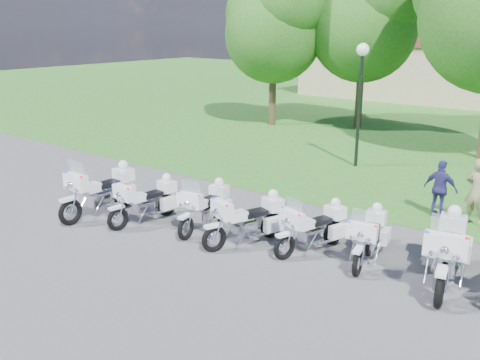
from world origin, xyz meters
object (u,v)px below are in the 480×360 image
Objects in this scene: motorcycle_4 at (314,227)px; bystander_a at (477,192)px; lamp_post at (361,75)px; motorcycle_3 at (249,219)px; motorcycle_6 at (448,250)px; motorcycle_0 at (102,190)px; motorcycle_2 at (206,206)px; motorcycle_1 at (147,200)px; bystander_c at (440,189)px; motorcycle_5 at (369,236)px.

motorcycle_4 is 1.16× the size of bystander_a.
lamp_post is at bearing -53.59° from motorcycle_4.
motorcycle_6 is at bearing -148.92° from motorcycle_3.
motorcycle_3 is 1.22× the size of bystander_a.
lamp_post is (3.15, 9.00, 2.60)m from motorcycle_0.
motorcycle_1 is at bearing 12.60° from motorcycle_2.
motorcycle_1 is 1.38× the size of bystander_c.
motorcycle_1 reaches higher than motorcycle_2.
motorcycle_0 is at bearing 9.41° from motorcycle_2.
motorcycle_2 is at bearing -151.78° from motorcycle_1.
motorcycle_5 is at bearing -178.47° from motorcycle_2.
motorcycle_1 is 1.05× the size of motorcycle_5.
motorcycle_6 reaches higher than motorcycle_1.
bystander_a reaches higher than motorcycle_3.
motorcycle_5 is (7.04, 1.71, -0.11)m from motorcycle_0.
bystander_c is (0.29, 3.78, 0.20)m from motorcycle_5.
motorcycle_6 is at bearing -52.69° from lamp_post.
bystander_c is (7.33, 5.49, 0.08)m from motorcycle_0.
motorcycle_0 is 8.89m from motorcycle_6.
motorcycle_2 is 0.84× the size of motorcycle_6.
motorcycle_2 is (1.53, 0.60, -0.01)m from motorcycle_1.
motorcycle_6 is 9.57m from lamp_post.
motorcycle_4 is 0.80× the size of motorcycle_6.
lamp_post is (-3.88, 7.29, 2.72)m from motorcycle_5.
lamp_post reaches higher than motorcycle_3.
lamp_post reaches higher than bystander_c.
lamp_post is at bearing -100.45° from motorcycle_2.
motorcycle_0 is 1.20× the size of motorcycle_5.
motorcycle_4 is at bearing -166.09° from motorcycle_0.
motorcycle_0 is 4.46m from motorcycle_3.
bystander_c reaches higher than motorcycle_4.
motorcycle_6 reaches higher than bystander_c.
motorcycle_6 is (1.70, -0.04, 0.14)m from motorcycle_5.
motorcycle_1 is 0.49× the size of lamp_post.
motorcycle_3 is at bearing 63.24° from bystander_c.
motorcycle_3 is 1.06× the size of motorcycle_4.
lamp_post is 2.81× the size of bystander_c.
motorcycle_2 is at bearing -91.67° from lamp_post.
bystander_a is at bearing -148.31° from motorcycle_2.
motorcycle_4 is 1.25m from motorcycle_5.
bystander_a reaches higher than motorcycle_4.
motorcycle_0 is 0.57× the size of lamp_post.
motorcycle_2 is (2.92, 0.96, -0.10)m from motorcycle_0.
bystander_a reaches higher than motorcycle_6.
motorcycle_3 reaches higher than motorcycle_5.
motorcycle_6 is (7.35, 1.31, 0.11)m from motorcycle_1.
bystander_c is at bearing -132.36° from motorcycle_1.
motorcycle_2 is at bearing -0.78° from motorcycle_5.
motorcycle_6 is 3.87m from bystander_a.
motorcycle_2 reaches higher than motorcycle_4.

